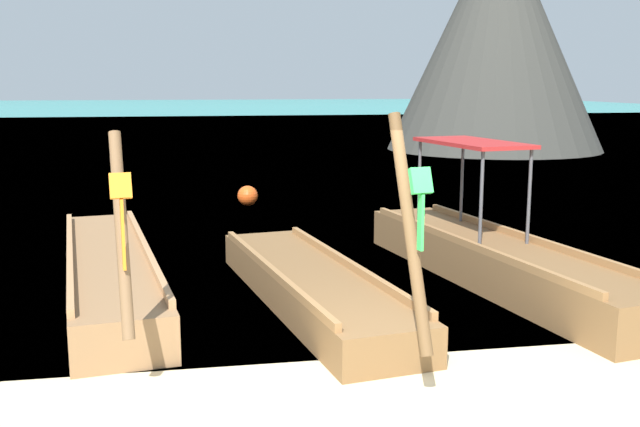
# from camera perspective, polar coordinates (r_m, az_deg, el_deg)

# --- Properties ---
(ground) EXTENTS (120.00, 120.00, 0.00)m
(ground) POSITION_cam_1_polar(r_m,az_deg,el_deg) (7.17, 4.44, -14.21)
(ground) COLOR beige
(sea_water) EXTENTS (120.00, 120.00, 0.00)m
(sea_water) POSITION_cam_1_polar(r_m,az_deg,el_deg) (67.48, -8.73, 7.54)
(sea_water) COLOR teal
(sea_water) RESTS_ON ground
(longtail_boat_orange_ribbon) EXTENTS (2.06, 7.00, 2.49)m
(longtail_boat_orange_ribbon) POSITION_cam_1_polar(r_m,az_deg,el_deg) (10.91, -16.02, -4.35)
(longtail_boat_orange_ribbon) COLOR olive
(longtail_boat_orange_ribbon) RESTS_ON ground
(longtail_boat_green_ribbon) EXTENTS (2.03, 6.05, 2.67)m
(longtail_boat_green_ribbon) POSITION_cam_1_polar(r_m,az_deg,el_deg) (9.90, -0.63, -5.66)
(longtail_boat_green_ribbon) COLOR brown
(longtail_boat_green_ribbon) RESTS_ON ground
(longtail_boat_pink_ribbon) EXTENTS (2.21, 6.86, 2.86)m
(longtail_boat_pink_ribbon) POSITION_cam_1_polar(r_m,az_deg,el_deg) (11.20, 13.55, -3.46)
(longtail_boat_pink_ribbon) COLOR brown
(longtail_boat_pink_ribbon) RESTS_ON ground
(karst_rock) EXTENTS (9.54, 9.38, 10.16)m
(karst_rock) POSITION_cam_1_polar(r_m,az_deg,el_deg) (33.95, 13.85, 13.16)
(karst_rock) COLOR #383833
(karst_rock) RESTS_ON ground
(mooring_buoy_near) EXTENTS (0.49, 0.49, 0.49)m
(mooring_buoy_near) POSITION_cam_1_polar(r_m,az_deg,el_deg) (17.80, -5.64, 1.37)
(mooring_buoy_near) COLOR #EA5119
(mooring_buoy_near) RESTS_ON sea_water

